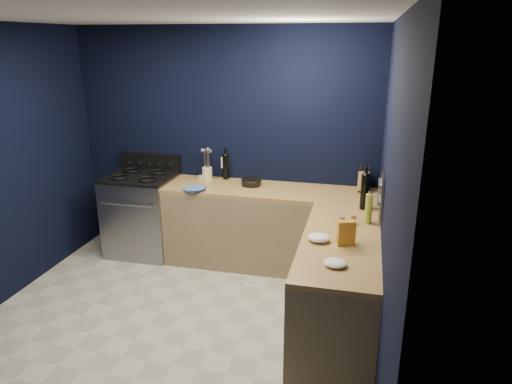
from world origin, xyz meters
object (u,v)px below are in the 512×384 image
(gas_range, at_px, (143,215))
(plate_stack, at_px, (194,189))
(crouton_bag, at_px, (346,233))
(utensil_crock, at_px, (207,174))
(knife_block, at_px, (364,182))

(gas_range, relative_size, plate_stack, 3.87)
(gas_range, distance_m, crouton_bag, 2.77)
(utensil_crock, xyz_separation_m, crouton_bag, (1.65, -1.45, 0.03))
(gas_range, height_order, plate_stack, plate_stack)
(utensil_crock, bearing_deg, plate_stack, -90.64)
(gas_range, bearing_deg, utensil_crock, 14.59)
(utensil_crock, distance_m, knife_block, 1.76)
(plate_stack, bearing_deg, crouton_bag, -32.19)
(utensil_crock, xyz_separation_m, knife_block, (1.76, -0.01, 0.03))
(utensil_crock, bearing_deg, gas_range, -165.41)
(gas_range, xyz_separation_m, utensil_crock, (0.75, 0.20, 0.51))
(utensil_crock, relative_size, crouton_bag, 0.71)
(utensil_crock, relative_size, knife_block, 0.70)
(gas_range, xyz_separation_m, crouton_bag, (2.41, -1.26, 0.54))
(gas_range, bearing_deg, plate_stack, -16.04)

